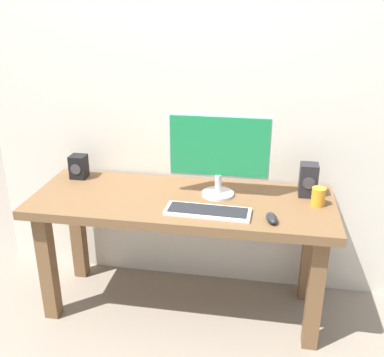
{
  "coord_description": "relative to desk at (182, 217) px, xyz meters",
  "views": [
    {
      "loc": [
        0.43,
        -2.19,
        1.74
      ],
      "look_at": [
        0.06,
        0.0,
        0.84
      ],
      "focal_mm": 41.96,
      "sensor_mm": 36.0,
      "label": 1
    }
  ],
  "objects": [
    {
      "name": "coffee_mug",
      "position": [
        0.72,
        0.03,
        0.16
      ],
      "size": [
        0.07,
        0.07,
        0.1
      ],
      "primitive_type": "cylinder",
      "color": "orange",
      "rests_on": "desk"
    },
    {
      "name": "keyboard_primary",
      "position": [
        0.17,
        -0.16,
        0.12
      ],
      "size": [
        0.44,
        0.16,
        0.02
      ],
      "color": "silver",
      "rests_on": "desk"
    },
    {
      "name": "desk",
      "position": [
        0.0,
        0.0,
        0.0
      ],
      "size": [
        1.65,
        0.62,
        0.72
      ],
      "color": "brown",
      "rests_on": "ground_plane"
    },
    {
      "name": "ground_plane",
      "position": [
        0.0,
        0.0,
        -0.6
      ],
      "size": [
        6.0,
        6.0,
        0.0
      ],
      "primitive_type": "plane",
      "color": "gray"
    },
    {
      "name": "speaker_right",
      "position": [
        0.68,
        0.15,
        0.21
      ],
      "size": [
        0.1,
        0.1,
        0.18
      ],
      "color": "#232328",
      "rests_on": "desk"
    },
    {
      "name": "mouse",
      "position": [
        0.49,
        -0.2,
        0.13
      ],
      "size": [
        0.08,
        0.12,
        0.04
      ],
      "primitive_type": "ellipsoid",
      "rotation": [
        0.0,
        0.0,
        0.24
      ],
      "color": "#232328",
      "rests_on": "desk"
    },
    {
      "name": "wall_back",
      "position": [
        0.0,
        0.35,
        0.9
      ],
      "size": [
        2.52,
        0.04,
        3.0
      ],
      "primitive_type": "cube",
      "color": "silver",
      "rests_on": "ground_plane"
    },
    {
      "name": "monitor",
      "position": [
        0.19,
        0.08,
        0.37
      ],
      "size": [
        0.55,
        0.18,
        0.46
      ],
      "color": "silver",
      "rests_on": "desk"
    },
    {
      "name": "speaker_left",
      "position": [
        -0.67,
        0.19,
        0.18
      ],
      "size": [
        0.09,
        0.09,
        0.14
      ],
      "color": "black",
      "rests_on": "desk"
    }
  ]
}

